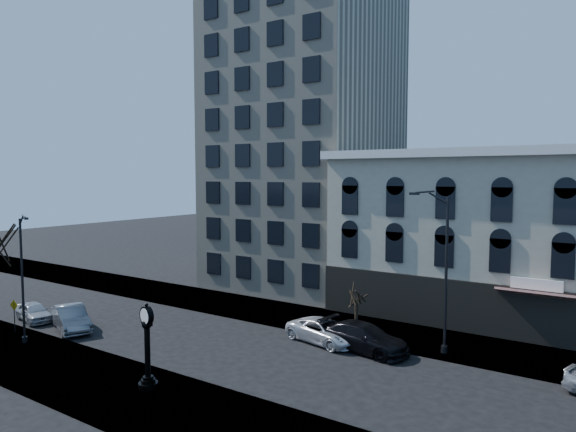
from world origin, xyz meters
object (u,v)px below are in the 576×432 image
Objects in this scene: street_clock at (147,350)px; car_near_a at (34,312)px; warning_sign at (14,310)px; car_near_b at (71,318)px; street_lamp_near at (23,245)px.

car_near_a is at bearing 179.40° from street_clock.
warning_sign is 0.44× the size of car_near_b.
street_lamp_near is 2.06× the size of car_near_a.
street_clock is 0.84× the size of car_near_b.
street_clock is 16.90m from car_near_a.
street_clock is at bearing -84.75° from car_near_b.
warning_sign reaches higher than car_near_a.
warning_sign is at bearing -172.79° from street_clock.
street_lamp_near is at bearing -25.28° from warning_sign.
car_near_a is at bearing 120.31° from warning_sign.
street_lamp_near reaches higher than warning_sign.
street_lamp_near reaches higher than car_near_a.
car_near_a is 4.30m from car_near_b.
street_lamp_near is at bearing -144.75° from car_near_b.
street_lamp_near is (-11.36, 0.19, 4.35)m from street_clock.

